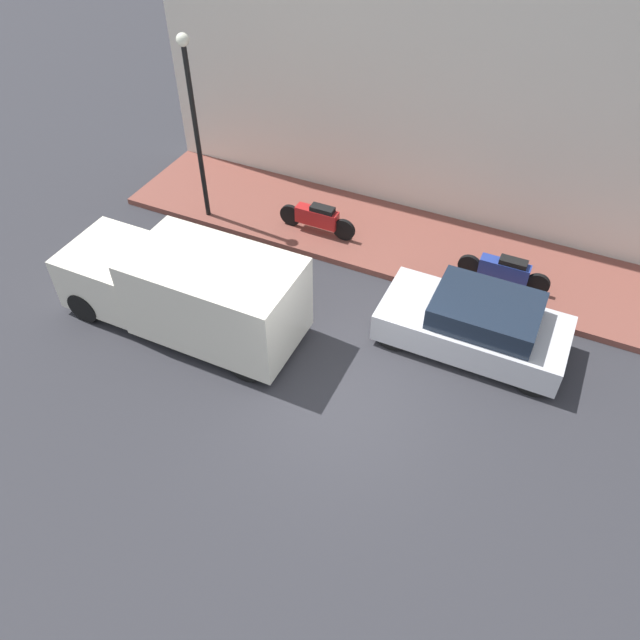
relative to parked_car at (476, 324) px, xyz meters
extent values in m
plane|color=#2D2D33|center=(-2.56, 1.84, -0.63)|extent=(60.00, 60.00, 0.00)
cube|color=brown|center=(2.70, 1.84, -0.55)|extent=(2.91, 16.14, 0.16)
cube|color=silver|center=(4.30, 1.84, 3.13)|extent=(0.30, 16.14, 7.51)
cube|color=silver|center=(0.00, 0.05, -0.14)|extent=(1.77, 3.82, 0.65)
cube|color=#192333|center=(0.00, -0.14, 0.43)|extent=(1.56, 2.10, 0.49)
cylinder|color=black|center=(-0.77, 1.51, -0.33)|extent=(0.20, 0.59, 0.59)
cylinder|color=black|center=(0.77, 1.51, -0.33)|extent=(0.20, 0.59, 0.59)
cylinder|color=black|center=(-0.77, -1.41, -0.33)|extent=(0.20, 0.59, 0.59)
cylinder|color=black|center=(0.77, -1.41, -0.33)|extent=(0.20, 0.59, 0.59)
cube|color=silver|center=(-1.97, 4.94, 0.46)|extent=(1.94, 3.43, 1.78)
cube|color=silver|center=(-1.97, 7.57, 0.20)|extent=(1.84, 1.84, 1.24)
cube|color=#192333|center=(-1.97, 7.85, 0.55)|extent=(1.65, 1.01, 0.50)
cylinder|color=black|center=(-2.80, 7.88, -0.26)|extent=(0.22, 0.74, 0.74)
cylinder|color=black|center=(-1.13, 7.88, -0.26)|extent=(0.22, 0.74, 0.74)
cylinder|color=black|center=(-2.80, 3.84, -0.26)|extent=(0.22, 0.74, 0.74)
cylinder|color=black|center=(-1.13, 3.84, -0.26)|extent=(0.22, 0.74, 0.74)
cube|color=#B21E1E|center=(2.09, 4.60, -0.01)|extent=(0.30, 1.10, 0.42)
cube|color=black|center=(2.09, 4.45, 0.26)|extent=(0.27, 0.60, 0.12)
cylinder|color=black|center=(2.09, 5.34, -0.18)|extent=(0.10, 0.57, 0.57)
cylinder|color=black|center=(2.09, 3.85, -0.18)|extent=(0.10, 0.57, 0.57)
cube|color=navy|center=(2.08, -0.12, -0.05)|extent=(0.30, 1.13, 0.39)
cube|color=black|center=(2.08, -0.27, 0.20)|extent=(0.27, 0.62, 0.12)
cylinder|color=black|center=(2.08, 0.67, -0.20)|extent=(0.10, 0.53, 0.53)
cylinder|color=black|center=(2.08, -0.91, -0.20)|extent=(0.10, 0.53, 0.53)
cylinder|color=black|center=(1.58, 7.52, 1.72)|extent=(0.12, 0.12, 4.37)
sphere|color=silver|center=(1.58, 7.52, 3.99)|extent=(0.29, 0.29, 0.29)
camera|label=1|loc=(-9.62, -0.99, 8.95)|focal=35.00mm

